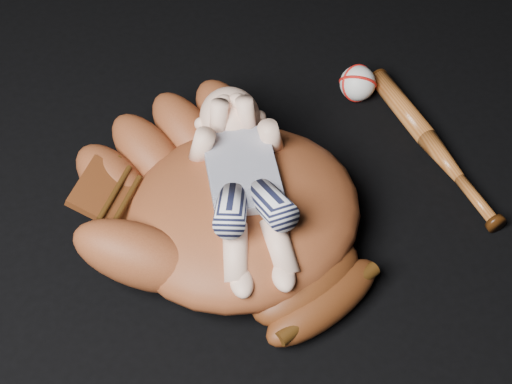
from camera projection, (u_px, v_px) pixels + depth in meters
baseball_glove at (243, 205)px, 1.16m from camera, size 0.61×0.65×0.16m
newborn_baby at (246, 184)px, 1.12m from camera, size 0.22×0.38×0.14m
baseball_bat at (433, 146)px, 1.33m from camera, size 0.06×0.39×0.04m
baseball at (358, 83)px, 1.41m from camera, size 0.07×0.07×0.06m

